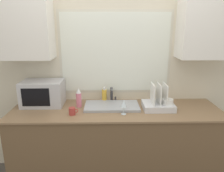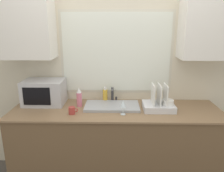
% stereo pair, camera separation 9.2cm
% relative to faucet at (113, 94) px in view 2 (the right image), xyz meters
% --- Properties ---
extents(countertop, '(2.36, 0.70, 0.92)m').
position_rel_faucet_xyz_m(countertop, '(0.04, -0.23, -0.57)').
color(countertop, brown).
rests_on(countertop, ground_plane).
extents(wall_back, '(6.00, 0.38, 2.60)m').
position_rel_faucet_xyz_m(wall_back, '(0.04, 0.09, 0.41)').
color(wall_back, beige).
rests_on(wall_back, ground_plane).
extents(sink_basin, '(0.62, 0.34, 0.03)m').
position_rel_faucet_xyz_m(sink_basin, '(-0.01, -0.18, -0.09)').
color(sink_basin, '#9EA0A5').
rests_on(sink_basin, countertop).
extents(faucet, '(0.08, 0.15, 0.18)m').
position_rel_faucet_xyz_m(faucet, '(0.00, 0.00, 0.00)').
color(faucet, '#333338').
rests_on(faucet, countertop).
extents(microwave, '(0.47, 0.32, 0.29)m').
position_rel_faucet_xyz_m(microwave, '(-0.82, -0.08, 0.04)').
color(microwave, '#B2B2B7').
rests_on(microwave, countertop).
extents(dish_rack, '(0.34, 0.28, 0.29)m').
position_rel_faucet_xyz_m(dish_rack, '(0.53, -0.24, -0.04)').
color(dish_rack, silver).
rests_on(dish_rack, countertop).
extents(spray_bottle, '(0.06, 0.06, 0.22)m').
position_rel_faucet_xyz_m(spray_bottle, '(-0.39, -0.15, -0.00)').
color(spray_bottle, '#D8728C').
rests_on(spray_bottle, countertop).
extents(soap_bottle, '(0.06, 0.06, 0.19)m').
position_rel_faucet_xyz_m(soap_bottle, '(-0.09, 0.00, -0.02)').
color(soap_bottle, gold).
rests_on(soap_bottle, countertop).
extents(mug_near_sink, '(0.10, 0.07, 0.08)m').
position_rel_faucet_xyz_m(mug_near_sink, '(-0.43, -0.39, -0.07)').
color(mug_near_sink, '#A53833').
rests_on(mug_near_sink, countertop).
extents(wine_glass, '(0.06, 0.06, 0.16)m').
position_rel_faucet_xyz_m(wine_glass, '(0.12, -0.39, 0.01)').
color(wine_glass, silver).
rests_on(wine_glass, countertop).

